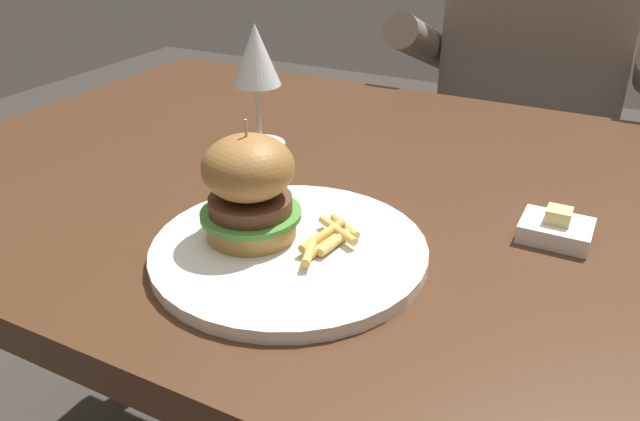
{
  "coord_description": "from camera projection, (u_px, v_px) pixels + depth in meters",
  "views": [
    {
      "loc": [
        0.21,
        -0.68,
        1.08
      ],
      "look_at": [
        -0.05,
        -0.17,
        0.78
      ],
      "focal_mm": 35.0,
      "sensor_mm": 36.0,
      "label": 1
    }
  ],
  "objects": [
    {
      "name": "burger_sandwich",
      "position": [
        249.0,
        187.0,
        0.63
      ],
      "size": [
        0.1,
        0.1,
        0.13
      ],
      "color": "#B78447",
      "rests_on": "main_plate"
    },
    {
      "name": "main_plate",
      "position": [
        289.0,
        250.0,
        0.64
      ],
      "size": [
        0.28,
        0.28,
        0.01
      ],
      "primitive_type": "cylinder",
      "color": "white",
      "rests_on": "dining_table"
    },
    {
      "name": "fries_pile",
      "position": [
        329.0,
        238.0,
        0.63
      ],
      "size": [
        0.06,
        0.11,
        0.01
      ],
      "color": "#E0B251",
      "rests_on": "main_plate"
    },
    {
      "name": "wine_glass",
      "position": [
        256.0,
        60.0,
        0.86
      ],
      "size": [
        0.07,
        0.07,
        0.18
      ],
      "color": "silver",
      "rests_on": "dining_table"
    },
    {
      "name": "butter_dish",
      "position": [
        556.0,
        229.0,
        0.67
      ],
      "size": [
        0.07,
        0.06,
        0.04
      ],
      "color": "white",
      "rests_on": "dining_table"
    },
    {
      "name": "dining_table",
      "position": [
        416.0,
        253.0,
        0.81
      ],
      "size": [
        1.39,
        0.83,
        0.74
      ],
      "color": "#472B19",
      "rests_on": "ground"
    },
    {
      "name": "diner_person",
      "position": [
        523.0,
        145.0,
        1.39
      ],
      "size": [
        0.51,
        0.36,
        1.18
      ],
      "color": "#282833",
      "rests_on": "ground"
    }
  ]
}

